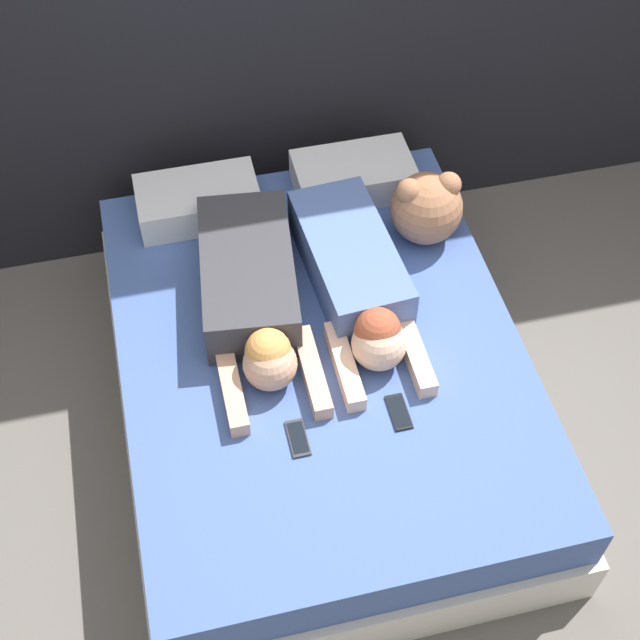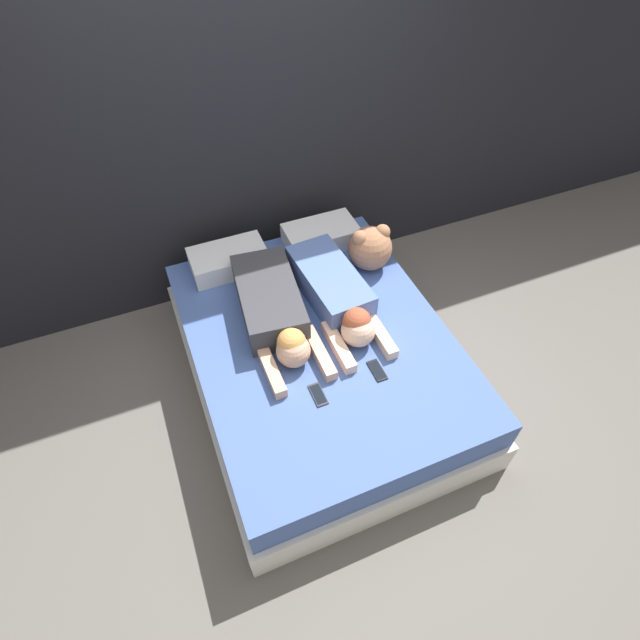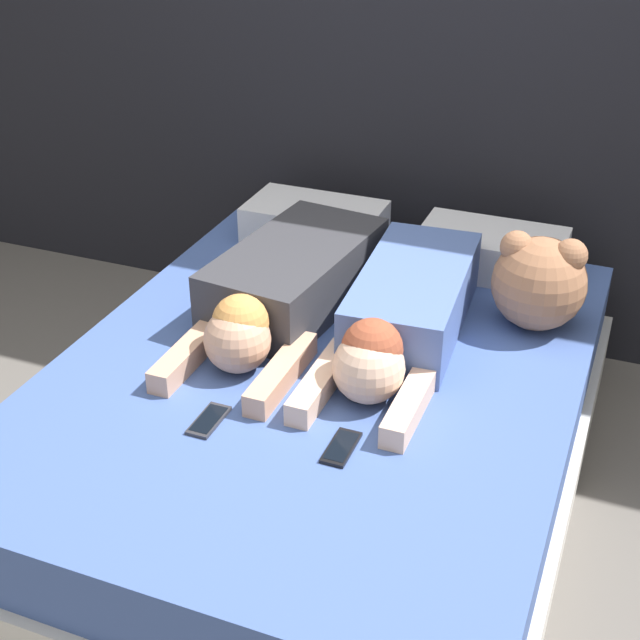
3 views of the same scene
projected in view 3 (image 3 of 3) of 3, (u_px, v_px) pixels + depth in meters
The scene contains 10 objects.
ground_plane at pixel (320, 483), 2.94m from camera, with size 12.00×12.00×0.00m, color #5B5651.
wall_back at pixel (439, 9), 3.23m from camera, with size 12.00×0.06×2.60m.
bed at pixel (320, 426), 2.82m from camera, with size 1.59×2.04×0.47m.
pillow_head_left at pixel (315, 223), 3.43m from camera, with size 0.52×0.30×0.15m.
pillow_head_right at pixel (491, 251), 3.21m from camera, with size 0.52×0.30×0.15m.
person_left at pixel (283, 289), 2.89m from camera, with size 0.43×1.03×0.23m.
person_right at pixel (401, 317), 2.74m from camera, with size 0.36×1.00×0.24m.
cell_phone_left at pixel (209, 420), 2.44m from camera, with size 0.07×0.15×0.01m.
cell_phone_right at pixel (341, 447), 2.34m from camera, with size 0.07×0.15×0.01m.
plush_toy at pixel (539, 281), 2.82m from camera, with size 0.30×0.30×0.32m.
Camera 3 is at (0.84, -2.11, 1.94)m, focal length 50.00 mm.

